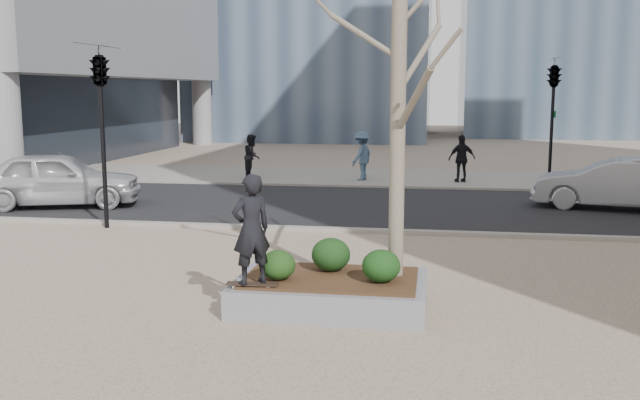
% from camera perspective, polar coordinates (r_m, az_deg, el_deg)
% --- Properties ---
extents(ground, '(120.00, 120.00, 0.00)m').
position_cam_1_polar(ground, '(11.65, -4.05, -8.25)').
color(ground, tan).
rests_on(ground, ground).
extents(street, '(60.00, 8.00, 0.02)m').
position_cam_1_polar(street, '(21.27, 2.13, -0.42)').
color(street, black).
rests_on(street, ground).
extents(far_sidewalk, '(60.00, 6.00, 0.02)m').
position_cam_1_polar(far_sidewalk, '(28.16, 3.90, 1.83)').
color(far_sidewalk, gray).
rests_on(far_sidewalk, ground).
extents(planter, '(3.00, 2.00, 0.45)m').
position_cam_1_polar(planter, '(11.41, 0.87, -7.43)').
color(planter, gray).
rests_on(planter, ground).
extents(planter_mulch, '(2.70, 1.70, 0.04)m').
position_cam_1_polar(planter_mulch, '(11.34, 0.88, -6.24)').
color(planter_mulch, '#382314').
rests_on(planter_mulch, planter).
extents(sycamore_tree, '(2.80, 2.80, 6.60)m').
position_cam_1_polar(sycamore_tree, '(11.16, 6.32, 10.68)').
color(sycamore_tree, gray).
rests_on(sycamore_tree, planter_mulch).
extents(shrub_left, '(0.55, 0.55, 0.47)m').
position_cam_1_polar(shrub_left, '(11.11, -3.39, -5.21)').
color(shrub_left, black).
rests_on(shrub_left, planter_mulch).
extents(shrub_middle, '(0.64, 0.64, 0.54)m').
position_cam_1_polar(shrub_middle, '(11.63, 0.88, -4.38)').
color(shrub_middle, '#103413').
rests_on(shrub_middle, planter_mulch).
extents(shrub_right, '(0.59, 0.59, 0.50)m').
position_cam_1_polar(shrub_right, '(11.00, 4.92, -5.28)').
color(shrub_right, '#163D13').
rests_on(shrub_right, planter_mulch).
extents(skateboard, '(0.79, 0.25, 0.08)m').
position_cam_1_polar(skateboard, '(10.88, -5.46, -6.84)').
color(skateboard, black).
rests_on(skateboard, planter).
extents(skateboarder, '(0.72, 0.69, 1.66)m').
position_cam_1_polar(skateboarder, '(10.68, -5.53, -2.34)').
color(skateboarder, black).
rests_on(skateboarder, skateboard).
extents(police_car, '(5.13, 3.29, 1.62)m').
position_cam_1_polar(police_car, '(22.27, -20.31, 1.59)').
color(police_car, silver).
rests_on(police_car, street).
extents(car_silver, '(4.68, 2.55, 1.46)m').
position_cam_1_polar(car_silver, '(22.08, 22.43, 1.20)').
color(car_silver, gray).
rests_on(car_silver, street).
extents(pedestrian_a, '(0.67, 0.84, 1.68)m').
position_cam_1_polar(pedestrian_a, '(28.02, -5.45, 3.53)').
color(pedestrian_a, black).
rests_on(pedestrian_a, far_sidewalk).
extents(pedestrian_b, '(1.10, 1.37, 1.85)m').
position_cam_1_polar(pedestrian_b, '(27.05, 3.35, 3.55)').
color(pedestrian_b, '#415B75').
rests_on(pedestrian_b, far_sidewalk).
extents(pedestrian_c, '(1.11, 0.72, 1.75)m').
position_cam_1_polar(pedestrian_c, '(26.97, 11.28, 3.27)').
color(pedestrian_c, black).
rests_on(pedestrian_c, far_sidewalk).
extents(traffic_light_near, '(0.60, 2.48, 4.50)m').
position_cam_1_polar(traffic_light_near, '(18.36, -16.99, 4.78)').
color(traffic_light_near, black).
rests_on(traffic_light_near, ground).
extents(traffic_light_far, '(0.60, 2.48, 4.50)m').
position_cam_1_polar(traffic_light_far, '(25.76, 18.06, 5.77)').
color(traffic_light_far, black).
rests_on(traffic_light_far, ground).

